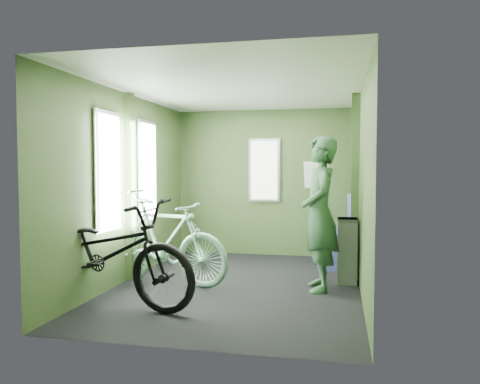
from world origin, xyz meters
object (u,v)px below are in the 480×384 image
(bicycle_black, at_px, (107,306))
(bicycle_mint, at_px, (164,284))
(passenger, at_px, (320,214))
(waste_box, at_px, (347,250))
(bench_seat, at_px, (338,244))

(bicycle_black, xyz_separation_m, bicycle_mint, (0.25, 0.94, 0.00))
(bicycle_black, distance_m, passenger, 2.48)
(bicycle_black, relative_size, passenger, 1.17)
(passenger, relative_size, waste_box, 2.23)
(bicycle_black, bearing_deg, waste_box, -45.93)
(bicycle_mint, distance_m, waste_box, 2.23)
(passenger, relative_size, bench_seat, 1.74)
(bicycle_black, height_order, bicycle_mint, bicycle_black)
(bicycle_mint, xyz_separation_m, passenger, (1.82, 0.12, 0.87))
(bicycle_mint, height_order, passenger, passenger)
(waste_box, xyz_separation_m, bench_seat, (-0.11, 1.05, -0.09))
(bicycle_black, distance_m, waste_box, 2.83)
(waste_box, bearing_deg, passenger, -126.87)
(bicycle_mint, height_order, waste_box, waste_box)
(passenger, bearing_deg, waste_box, 133.06)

